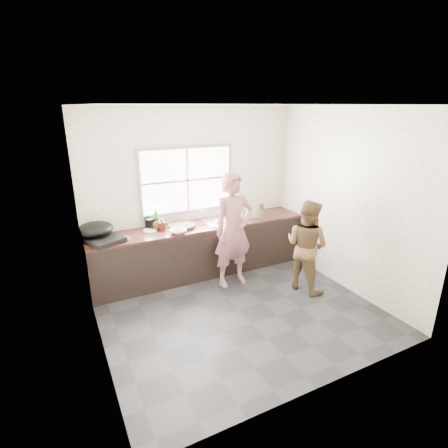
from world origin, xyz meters
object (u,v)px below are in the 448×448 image
burner (105,240)px  black_pot (152,223)px  bottle_brown_short (157,224)px  pot_lid_left (114,241)px  bowl_mince (178,231)px  plate_food (150,230)px  bottle_green (156,218)px  bowl_crabs (238,216)px  cutting_board (182,226)px  bowl_held (220,221)px  person_side (307,246)px  dish_rack (251,210)px  wok (96,229)px  bottle_brown_tall (162,225)px  woman (233,234)px  pot_lid_right (123,238)px  glass_jar (157,224)px

burner → black_pot: bearing=23.1°
bottle_brown_short → pot_lid_left: (-0.71, -0.22, -0.09)m
bowl_mince → plate_food: (-0.35, 0.29, -0.02)m
bottle_green → pot_lid_left: (-0.72, -0.31, -0.16)m
black_pot → bowl_crabs: bearing=-7.3°
bowl_mince → pot_lid_left: bearing=174.9°
bottle_green → pot_lid_left: bearing=-156.8°
bottle_brown_short → pot_lid_left: size_ratio=0.78×
cutting_board → bowl_held: bowl_held is taller
person_side → dish_rack: size_ratio=3.81×
wok → bottle_brown_tall: bearing=-3.6°
bowl_mince → wok: size_ratio=0.49×
woman → bowl_mince: 0.84m
plate_food → pot_lid_right: bearing=-160.4°
bottle_green → pot_lid_right: bottle_green is taller
bowl_mince → bottle_brown_short: (-0.22, 0.31, 0.06)m
bottle_brown_short → glass_jar: 0.14m
bowl_crabs → bottle_brown_tall: 1.36m
bowl_held → burner: bearing=-179.0°
bowl_crabs → dish_rack: (0.18, -0.10, 0.11)m
black_pot → bowl_mince: bearing=-58.0°
cutting_board → burner: (-1.20, -0.13, 0.01)m
plate_food → pot_lid_left: (-0.59, -0.21, -0.00)m
bottle_brown_tall → pot_lid_right: bearing=-170.0°
plate_food → dish_rack: (1.72, -0.14, 0.13)m
bowl_crabs → bottle_brown_short: bottle_brown_short is taller
cutting_board → burner: 1.21m
cutting_board → bowl_held: (0.62, -0.10, 0.01)m
wok → pot_lid_right: wok is taller
bowl_crabs → black_pot: (-1.46, 0.19, 0.05)m
black_pot → pot_lid_left: 0.76m
bowl_crabs → bottle_brown_tall: size_ratio=1.12×
bowl_mince → bowl_held: bearing=10.3°
bottle_green → wok: size_ratio=0.68×
glass_jar → pot_lid_left: size_ratio=0.41×
bowl_held → dish_rack: bearing=0.8°
bottle_brown_short → pot_lid_left: bearing=-162.6°
cutting_board → bottle_brown_tall: 0.33m
bottle_brown_short → wok: (-0.91, -0.01, 0.06)m
black_pot → burner: 0.85m
bowl_crabs → wok: 2.32m
cutting_board → glass_jar: glass_jar is taller
bottle_brown_short → dish_rack: 1.60m
bottle_brown_tall → plate_food: bearing=164.4°
glass_jar → burner: glass_jar is taller
bowl_held → burner: 1.82m
woman → glass_jar: bearing=138.2°
glass_jar → burner: 0.92m
bowl_held → wok: size_ratio=0.42×
plate_food → bowl_held: bearing=-7.7°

